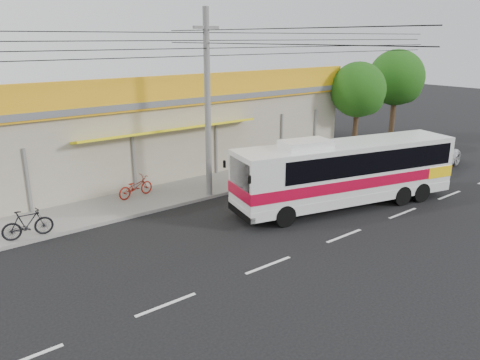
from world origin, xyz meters
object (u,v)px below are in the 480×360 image
at_px(utility_pole, 206,43).
at_px(tree_far, 398,79).
at_px(coach_bus, 349,169).
at_px(motorbike_dark, 27,224).
at_px(motorbike_red, 135,187).
at_px(white_car, 429,155).
at_px(tree_near, 360,92).

distance_m(utility_pole, tree_far, 18.90).
height_order(coach_bus, motorbike_dark, coach_bus).
bearing_deg(motorbike_red, white_car, -118.72).
height_order(white_car, tree_near, tree_near).
relative_size(motorbike_red, tree_near, 0.32).
relative_size(motorbike_red, white_car, 0.35).
relative_size(utility_pole, tree_far, 5.07).
height_order(motorbike_red, white_car, white_car).
bearing_deg(utility_pole, tree_near, 7.41).
distance_m(coach_bus, motorbike_dark, 13.72).
height_order(coach_bus, tree_near, tree_near).
bearing_deg(tree_far, coach_bus, -152.88).
xyz_separation_m(motorbike_red, utility_pole, (2.94, -1.96, 6.61)).
relative_size(motorbike_dark, tree_far, 0.28).
distance_m(motorbike_red, utility_pole, 7.49).
xyz_separation_m(utility_pole, tree_far, (18.55, 2.37, -2.72)).
bearing_deg(white_car, tree_far, -50.01).
xyz_separation_m(coach_bus, utility_pole, (-4.41, 4.87, 5.49)).
xyz_separation_m(motorbike_dark, utility_pole, (8.32, -0.11, 6.54)).
relative_size(motorbike_red, utility_pole, 0.06).
relative_size(white_car, tree_near, 0.89).
xyz_separation_m(motorbike_dark, tree_far, (26.87, 2.26, 3.83)).
bearing_deg(utility_pole, white_car, -14.70).
bearing_deg(motorbike_dark, motorbike_red, -66.21).
bearing_deg(motorbike_dark, tree_near, -80.84).
relative_size(coach_bus, white_car, 2.04).
bearing_deg(coach_bus, motorbike_red, 150.94).
distance_m(motorbike_dark, white_car, 22.13).
distance_m(coach_bus, motorbike_red, 10.09).
xyz_separation_m(white_car, tree_far, (5.05, 5.91, 3.79)).
relative_size(motorbike_red, tree_far, 0.28).
distance_m(white_car, tree_far, 8.65).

